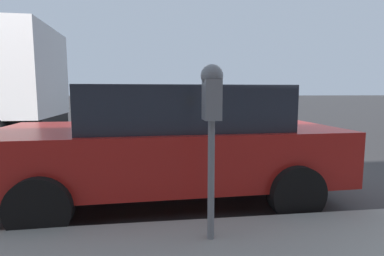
{
  "coord_description": "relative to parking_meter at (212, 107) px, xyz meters",
  "views": [
    {
      "loc": [
        -5.1,
        1.39,
        1.45
      ],
      "look_at": [
        -2.26,
        1.01,
        1.11
      ],
      "focal_mm": 28.0,
      "sensor_mm": 36.0,
      "label": 1
    }
  ],
  "objects": [
    {
      "name": "parking_meter",
      "position": [
        0.0,
        0.0,
        0.0
      ],
      "size": [
        0.21,
        0.19,
        1.53
      ],
      "color": "gray",
      "rests_on": "sidewalk"
    },
    {
      "name": "ground_plane",
      "position": [
        2.61,
        -0.89,
        -1.32
      ],
      "size": [
        220.0,
        220.0,
        0.0
      ],
      "primitive_type": "plane",
      "color": "#3D3A3A"
    },
    {
      "name": "car_red",
      "position": [
        1.5,
        0.24,
        -0.52
      ],
      "size": [
        2.22,
        4.43,
        1.53
      ],
      "rotation": [
        0.0,
        0.0,
        0.03
      ],
      "color": "#B21E19",
      "rests_on": "ground_plane"
    }
  ]
}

